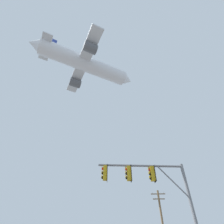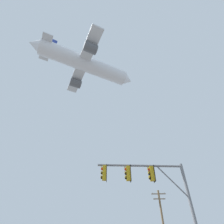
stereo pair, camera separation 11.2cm
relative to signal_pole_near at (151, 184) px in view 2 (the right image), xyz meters
The scene contains 3 objects.
signal_pole_near is the anchor object (origin of this frame).
utility_pole 17.74m from the signal_pole_near, 77.62° to the left, with size 2.20×0.28×8.12m.
airplane 39.88m from the signal_pole_near, 123.18° to the left, with size 26.74×20.64×7.83m.
Camera 2 is at (0.64, -5.57, 1.71)m, focal length 27.07 mm.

